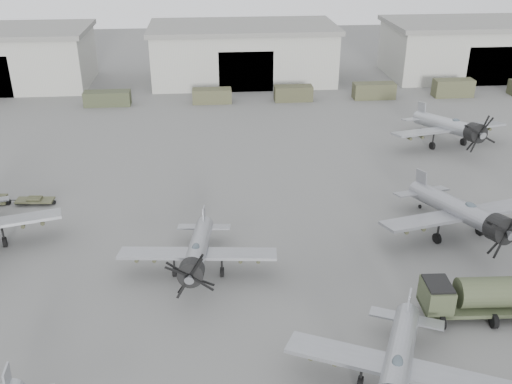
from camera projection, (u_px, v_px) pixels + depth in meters
ground at (309, 332)px, 36.44m from camera, size 220.00×220.00×0.00m
hangar_center at (243, 53)px, 89.98m from camera, size 29.00×14.80×8.70m
hangar_right at (475, 48)px, 92.99m from camera, size 29.00×14.80×8.70m
support_truck_2 at (107, 98)px, 79.18m from camera, size 6.36×2.20×2.01m
support_truck_3 at (212, 96)px, 80.34m from camera, size 5.49×2.20×1.99m
support_truck_4 at (293, 93)px, 81.23m from camera, size 5.41×2.20×2.12m
support_truck_5 at (374, 91)px, 82.13m from camera, size 5.99×2.20×2.26m
support_truck_6 at (453, 88)px, 83.01m from camera, size 5.72×2.20×2.52m
aircraft_near_1 at (397, 366)px, 30.53m from camera, size 12.05×10.93×4.94m
aircraft_mid_1 at (197, 252)px, 41.09m from camera, size 11.66×10.49×4.64m
aircraft_mid_2 at (464, 213)px, 45.73m from camera, size 13.83×12.45×5.50m
aircraft_far_1 at (451, 127)px, 64.17m from camera, size 13.79×12.41×5.48m
fuel_tanker at (478, 295)px, 37.22m from camera, size 7.58×3.16×2.88m
tug_trailer at (12, 200)px, 52.32m from camera, size 5.96×1.61×1.19m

